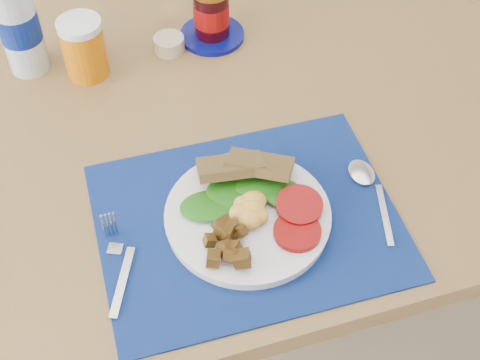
{
  "coord_description": "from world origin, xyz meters",
  "views": [
    {
      "loc": [
        -0.24,
        -0.63,
        1.58
      ],
      "look_at": [
        -0.05,
        -0.0,
        0.8
      ],
      "focal_mm": 50.0,
      "sensor_mm": 36.0,
      "label": 1
    }
  ],
  "objects_px": {
    "water_bottle": "(16,18)",
    "jam_on_saucer": "(211,16)",
    "juice_glass": "(84,50)",
    "breakfast_plate": "(245,216)"
  },
  "relations": [
    {
      "from": "juice_glass",
      "to": "jam_on_saucer",
      "type": "relative_size",
      "value": 0.86
    },
    {
      "from": "water_bottle",
      "to": "juice_glass",
      "type": "height_order",
      "value": "water_bottle"
    },
    {
      "from": "breakfast_plate",
      "to": "water_bottle",
      "type": "height_order",
      "value": "water_bottle"
    },
    {
      "from": "water_bottle",
      "to": "juice_glass",
      "type": "relative_size",
      "value": 2.34
    },
    {
      "from": "water_bottle",
      "to": "juice_glass",
      "type": "bearing_deg",
      "value": -25.3
    },
    {
      "from": "water_bottle",
      "to": "juice_glass",
      "type": "distance_m",
      "value": 0.13
    },
    {
      "from": "breakfast_plate",
      "to": "juice_glass",
      "type": "xyz_separation_m",
      "value": [
        -0.18,
        0.42,
        0.03
      ]
    },
    {
      "from": "water_bottle",
      "to": "jam_on_saucer",
      "type": "xyz_separation_m",
      "value": [
        0.35,
        -0.01,
        -0.06
      ]
    },
    {
      "from": "breakfast_plate",
      "to": "jam_on_saucer",
      "type": "relative_size",
      "value": 1.98
    },
    {
      "from": "juice_glass",
      "to": "jam_on_saucer",
      "type": "bearing_deg",
      "value": 8.11
    }
  ]
}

